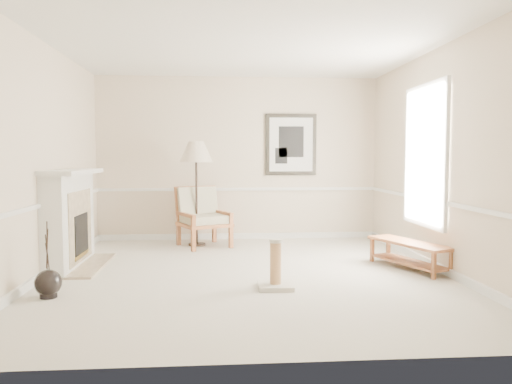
# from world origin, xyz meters

# --- Properties ---
(ground) EXTENTS (5.50, 5.50, 0.00)m
(ground) POSITION_xyz_m (0.00, 0.00, 0.00)
(ground) COLOR silver
(ground) RESTS_ON ground
(room) EXTENTS (5.04, 5.54, 2.92)m
(room) POSITION_xyz_m (0.14, 0.08, 1.87)
(room) COLOR beige
(room) RESTS_ON ground
(fireplace) EXTENTS (0.64, 1.64, 1.31)m
(fireplace) POSITION_xyz_m (-2.34, 0.60, 0.64)
(fireplace) COLOR white
(fireplace) RESTS_ON ground
(floor_vase) EXTENTS (0.28, 0.28, 0.81)m
(floor_vase) POSITION_xyz_m (-2.15, -0.91, 0.15)
(floor_vase) COLOR black
(floor_vase) RESTS_ON ground
(armchair) EXTENTS (1.00, 1.03, 0.98)m
(armchair) POSITION_xyz_m (-0.64, 2.09, 0.53)
(armchair) COLOR #9F5333
(armchair) RESTS_ON ground
(floor_lamp) EXTENTS (0.63, 0.63, 1.74)m
(floor_lamp) POSITION_xyz_m (-0.72, 2.13, 1.51)
(floor_lamp) COLOR black
(floor_lamp) RESTS_ON ground
(bench) EXTENTS (0.81, 1.32, 0.36)m
(bench) POSITION_xyz_m (2.15, 0.13, 0.24)
(bench) COLOR #9F5333
(bench) RESTS_ON ground
(scratching_post) EXTENTS (0.40, 0.40, 0.56)m
(scratching_post) POSITION_xyz_m (0.28, -0.70, 0.17)
(scratching_post) COLOR beige
(scratching_post) RESTS_ON ground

